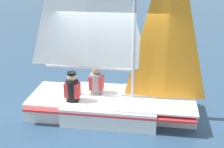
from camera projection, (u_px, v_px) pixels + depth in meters
name	position (u px, v px, depth m)	size (l,w,h in m)	color
ground_plane	(112.00, 114.00, 7.71)	(260.00, 260.00, 0.00)	#2D4C6B
sailboat_main	(111.00, 81.00, 7.39)	(1.93, 4.12, 6.21)	white
sailor_helm	(96.00, 86.00, 7.72)	(0.32, 0.36, 1.16)	black
sailor_crew	(73.00, 93.00, 7.31)	(0.32, 0.36, 1.16)	black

